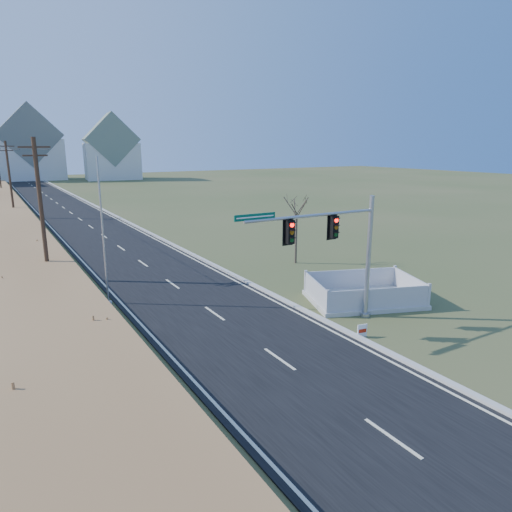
{
  "coord_description": "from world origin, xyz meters",
  "views": [
    {
      "loc": [
        -9.58,
        -16.08,
        8.51
      ],
      "look_at": [
        1.23,
        1.9,
        3.4
      ],
      "focal_mm": 32.0,
      "sensor_mm": 36.0,
      "label": 1
    }
  ],
  "objects_px": {
    "traffic_signal_mast": "(341,246)",
    "fence_enclosure": "(364,297)",
    "flagpole": "(104,248)",
    "bare_tree": "(297,205)",
    "open_sign": "(362,331)"
  },
  "relations": [
    {
      "from": "traffic_signal_mast",
      "to": "fence_enclosure",
      "type": "xyz_separation_m",
      "value": [
        3.35,
        1.69,
        -3.61
      ]
    },
    {
      "from": "flagpole",
      "to": "bare_tree",
      "type": "height_order",
      "value": "flagpole"
    },
    {
      "from": "traffic_signal_mast",
      "to": "open_sign",
      "type": "xyz_separation_m",
      "value": [
        -0.18,
        -1.88,
        -3.57
      ]
    },
    {
      "from": "fence_enclosure",
      "to": "flagpole",
      "type": "height_order",
      "value": "flagpole"
    },
    {
      "from": "open_sign",
      "to": "flagpole",
      "type": "xyz_separation_m",
      "value": [
        -8.8,
        10.49,
        2.86
      ]
    },
    {
      "from": "traffic_signal_mast",
      "to": "bare_tree",
      "type": "height_order",
      "value": "traffic_signal_mast"
    },
    {
      "from": "traffic_signal_mast",
      "to": "bare_tree",
      "type": "distance_m",
      "value": 11.8
    },
    {
      "from": "open_sign",
      "to": "fence_enclosure",
      "type": "bearing_deg",
      "value": 56.74
    },
    {
      "from": "fence_enclosure",
      "to": "flagpole",
      "type": "relative_size",
      "value": 0.87
    },
    {
      "from": "fence_enclosure",
      "to": "flagpole",
      "type": "xyz_separation_m",
      "value": [
        -12.33,
        6.92,
        2.91
      ]
    },
    {
      "from": "traffic_signal_mast",
      "to": "open_sign",
      "type": "height_order",
      "value": "traffic_signal_mast"
    },
    {
      "from": "fence_enclosure",
      "to": "flagpole",
      "type": "distance_m",
      "value": 14.44
    },
    {
      "from": "flagpole",
      "to": "bare_tree",
      "type": "relative_size",
      "value": 1.5
    },
    {
      "from": "open_sign",
      "to": "flagpole",
      "type": "bearing_deg",
      "value": 141.41
    },
    {
      "from": "traffic_signal_mast",
      "to": "flagpole",
      "type": "xyz_separation_m",
      "value": [
        -8.98,
        8.61,
        -0.7
      ]
    }
  ]
}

